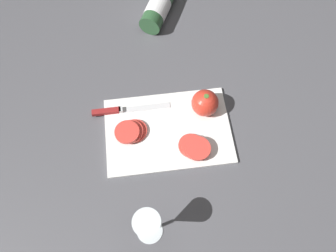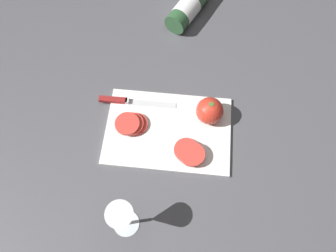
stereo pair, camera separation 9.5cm
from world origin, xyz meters
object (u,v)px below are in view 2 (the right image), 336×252
Objects in this scene: whole_tomato at (210,111)px; tomato_slice_stack_near at (132,124)px; wine_bottle at (189,6)px; knife at (122,101)px; wine_glass at (122,217)px; tomato_slice_stack_far at (189,152)px.

tomato_slice_stack_near is (0.24, 0.06, -0.03)m from whole_tomato.
knife is at bearing 64.93° from wine_bottle.
knife is at bearing -61.73° from tomato_slice_stack_near.
wine_glass is 0.29m from tomato_slice_stack_far.
wine_bottle is 1.99× the size of wine_glass.
tomato_slice_stack_near is (0.15, 0.49, -0.02)m from wine_bottle.
wine_glass reaches higher than tomato_slice_stack_far.
wine_bottle is at bearing -98.54° from wine_glass.
whole_tomato is at bearing -112.00° from tomato_slice_stack_far.
wine_bottle is 0.57m from tomato_slice_stack_far.
wine_bottle is 3.60× the size of whole_tomato.
tomato_slice_stack_near is (0.03, -0.30, -0.08)m from wine_glass.
tomato_slice_stack_near is at bearing -84.80° from wine_glass.
wine_glass is 0.40m from knife.
wine_glass is at bearing -79.72° from knife.
whole_tomato is 0.86× the size of tomato_slice_stack_near.
wine_bottle reaches higher than tomato_slice_stack_near.
whole_tomato reaches higher than wine_bottle.
wine_bottle reaches higher than tomato_slice_stack_far.
wine_bottle is 3.10× the size of tomato_slice_stack_near.
wine_bottle is 0.45m from knife.
tomato_slice_stack_far is at bearing 68.00° from whole_tomato.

